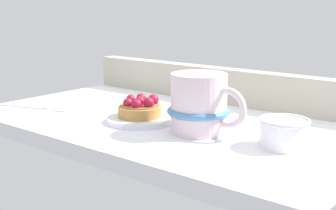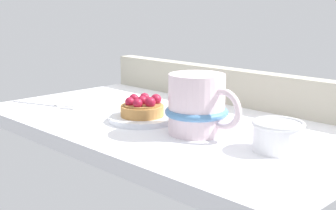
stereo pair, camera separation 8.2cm
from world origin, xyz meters
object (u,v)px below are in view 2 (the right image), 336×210
at_px(raspberry_tart, 142,108).
at_px(dessert_plate, 142,119).
at_px(dessert_fork, 45,104).
at_px(sugar_bowl, 278,135).
at_px(coffee_mug, 198,105).

bearing_deg(raspberry_tart, dessert_plate, -137.32).
xyz_separation_m(dessert_fork, sugar_bowl, (0.52, 0.08, 0.02)).
bearing_deg(coffee_mug, raspberry_tart, -175.30).
bearing_deg(coffee_mug, sugar_bowl, 5.64).
height_order(dessert_fork, sugar_bowl, sugar_bowl).
distance_m(coffee_mug, sugar_bowl, 0.15).
relative_size(raspberry_tart, coffee_mug, 0.56).
height_order(dessert_plate, dessert_fork, dessert_plate).
height_order(dessert_plate, sugar_bowl, sugar_bowl).
bearing_deg(coffee_mug, dessert_fork, -169.51).
bearing_deg(raspberry_tart, coffee_mug, 4.70).
height_order(raspberry_tart, sugar_bowl, raspberry_tart).
bearing_deg(dessert_fork, raspberry_tart, 13.39).
xyz_separation_m(dessert_plate, coffee_mug, (0.13, 0.01, 0.04)).
bearing_deg(coffee_mug, dessert_plate, -175.13).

